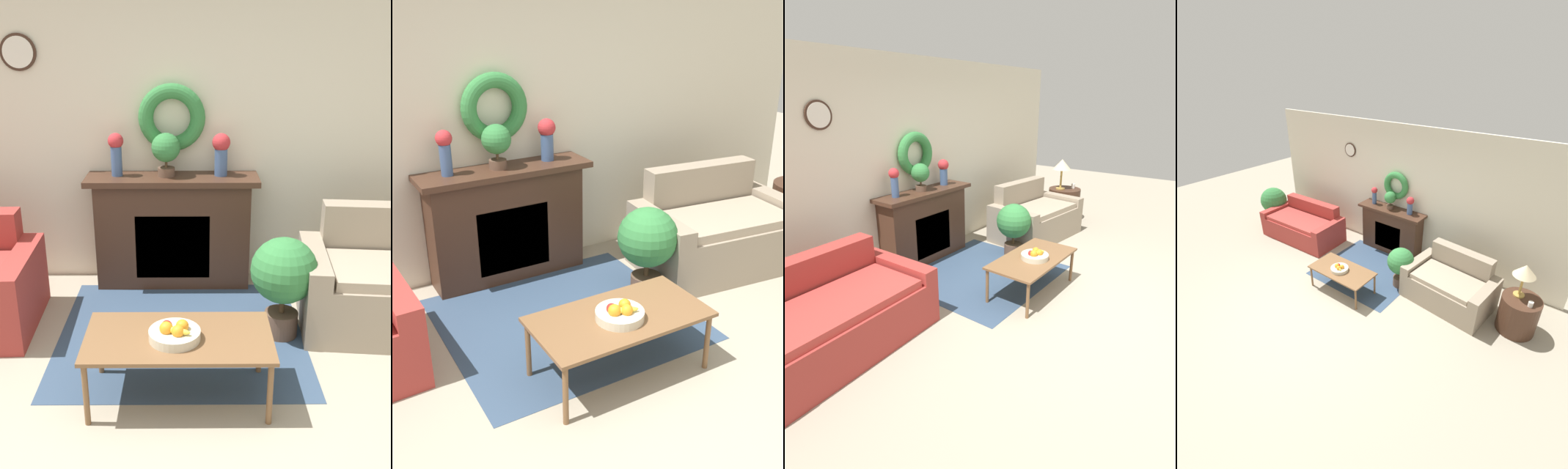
{
  "view_description": "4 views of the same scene",
  "coord_description": "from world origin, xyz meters",
  "views": [
    {
      "loc": [
        0.14,
        -2.19,
        2.21
      ],
      "look_at": [
        0.16,
        1.59,
        0.78
      ],
      "focal_mm": 42.0,
      "sensor_mm": 36.0,
      "label": 1
    },
    {
      "loc": [
        -1.64,
        -1.79,
        2.33
      ],
      "look_at": [
        0.23,
        1.44,
        0.7
      ],
      "focal_mm": 42.0,
      "sensor_mm": 36.0,
      "label": 2
    },
    {
      "loc": [
        -3.42,
        -1.16,
        2.18
      ],
      "look_at": [
        -0.3,
        1.23,
        0.72
      ],
      "focal_mm": 28.0,
      "sensor_mm": 36.0,
      "label": 3
    },
    {
      "loc": [
        3.3,
        -2.58,
        3.71
      ],
      "look_at": [
        0.21,
        1.42,
        0.91
      ],
      "focal_mm": 24.0,
      "sensor_mm": 36.0,
      "label": 4
    }
  ],
  "objects": [
    {
      "name": "potted_plant_on_mantel",
      "position": [
        -0.08,
        2.4,
        1.24
      ],
      "size": [
        0.25,
        0.25,
        0.37
      ],
      "color": "brown",
      "rests_on": "fireplace"
    },
    {
      "name": "coffee_table",
      "position": [
        0.05,
        0.73,
        0.4
      ],
      "size": [
        1.15,
        0.6,
        0.44
      ],
      "color": "brown",
      "rests_on": "ground_plane"
    },
    {
      "name": "potted_plant_floor_by_loveseat",
      "position": [
        0.81,
        1.48,
        0.5
      ],
      "size": [
        0.49,
        0.49,
        0.79
      ],
      "color": "brown",
      "rests_on": "ground_plane"
    },
    {
      "name": "floor_rug",
      "position": [
        0.05,
        1.49,
        0.0
      ],
      "size": [
        1.85,
        1.7,
        0.01
      ],
      "color": "#334760",
      "rests_on": "ground_plane"
    },
    {
      "name": "vase_on_mantel_right",
      "position": [
        0.38,
        2.42,
        1.23
      ],
      "size": [
        0.15,
        0.15,
        0.37
      ],
      "color": "#3D5684",
      "rests_on": "fireplace"
    },
    {
      "name": "wall_back",
      "position": [
        -0.0,
        2.62,
        1.36
      ],
      "size": [
        6.8,
        0.19,
        2.7
      ],
      "color": "beige",
      "rests_on": "ground_plane"
    },
    {
      "name": "vase_on_mantel_left",
      "position": [
        -0.51,
        2.42,
        1.23
      ],
      "size": [
        0.13,
        0.13,
        0.37
      ],
      "color": "#3D5684",
      "rests_on": "fireplace"
    },
    {
      "name": "fireplace",
      "position": [
        -0.03,
        2.41,
        0.51
      ],
      "size": [
        1.49,
        0.41,
        1.01
      ],
      "color": "#42281C",
      "rests_on": "ground_plane"
    },
    {
      "name": "fruit_bowl",
      "position": [
        0.03,
        0.69,
        0.49
      ],
      "size": [
        0.32,
        0.32,
        0.12
      ],
      "color": "beige",
      "rests_on": "coffee_table"
    }
  ]
}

